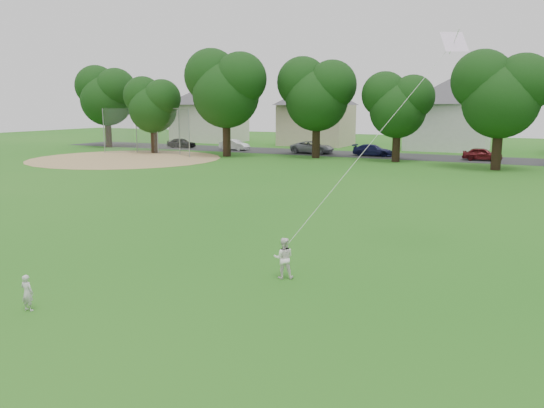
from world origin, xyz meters
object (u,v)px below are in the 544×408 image
at_px(older_boy, 284,258).
at_px(kite, 372,141).
at_px(toddler, 27,293).
at_px(baseball_backstop, 154,131).

xyz_separation_m(older_boy, kite, (1.90, 2.33, 3.35)).
bearing_deg(older_boy, kite, -154.49).
height_order(toddler, baseball_backstop, baseball_backstop).
xyz_separation_m(toddler, kite, (6.54, 7.44, 3.49)).
relative_size(toddler, kite, 0.11).
distance_m(toddler, kite, 10.50).
relative_size(toddler, baseball_backstop, 0.09).
bearing_deg(kite, older_boy, -129.24).
height_order(toddler, kite, kite).
relative_size(older_boy, baseball_backstop, 0.11).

